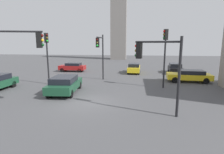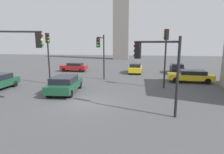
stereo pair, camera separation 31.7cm
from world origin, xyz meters
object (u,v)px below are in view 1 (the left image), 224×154
object	(u,v)px
traffic_light_0	(12,51)
traffic_light_1	(165,48)
car_0	(65,84)
traffic_light_2	(100,49)
traffic_light_4	(47,49)
car_4	(73,67)
car_1	(175,68)
car_5	(189,75)
traffic_light_3	(157,60)
car_2	(134,68)

from	to	relation	value
traffic_light_0	traffic_light_1	bearing A→B (deg)	18.54
traffic_light_0	car_0	bearing A→B (deg)	51.09
traffic_light_2	car_0	size ratio (longest dim) A/B	1.13
traffic_light_1	traffic_light_4	distance (m)	12.00
traffic_light_2	car_4	distance (m)	9.45
traffic_light_1	traffic_light_4	world-z (taller)	traffic_light_1
car_1	traffic_light_4	bearing A→B (deg)	-53.24
car_0	car_5	distance (m)	13.81
traffic_light_3	car_4	xyz separation A→B (m)	(-10.94, 15.80, -2.60)
car_2	car_5	world-z (taller)	car_2
traffic_light_2	car_4	world-z (taller)	traffic_light_2
traffic_light_1	traffic_light_3	bearing A→B (deg)	50.41
traffic_light_0	car_2	distance (m)	17.95
traffic_light_3	car_0	bearing A→B (deg)	-2.31
traffic_light_2	car_5	xyz separation A→B (m)	(10.04, 1.08, -2.97)
car_0	car_1	distance (m)	17.38
car_2	traffic_light_2	bearing A→B (deg)	152.79
traffic_light_0	car_0	xyz separation A→B (m)	(1.82, 4.03, -3.05)
traffic_light_1	traffic_light_2	size ratio (longest dim) A/B	1.06
car_0	car_4	size ratio (longest dim) A/B	1.19
car_2	car_1	bearing A→B (deg)	-81.38
traffic_light_2	car_0	bearing A→B (deg)	-21.97
traffic_light_1	traffic_light_4	size ratio (longest dim) A/B	1.05
traffic_light_2	traffic_light_4	bearing A→B (deg)	-67.83
traffic_light_0	traffic_light_4	size ratio (longest dim) A/B	1.01
traffic_light_2	traffic_light_4	world-z (taller)	traffic_light_4
traffic_light_1	traffic_light_2	world-z (taller)	traffic_light_1
traffic_light_3	car_2	distance (m)	15.85
car_0	car_1	size ratio (longest dim) A/B	1.09
traffic_light_0	traffic_light_3	distance (m)	9.31
traffic_light_2	traffic_light_3	size ratio (longest dim) A/B	1.12
car_0	car_2	bearing A→B (deg)	-31.32
traffic_light_2	car_2	bearing A→B (deg)	152.56
traffic_light_1	traffic_light_4	xyz separation A→B (m)	(-12.00, 0.17, -0.17)
traffic_light_1	car_0	bearing A→B (deg)	-8.64
traffic_light_0	car_4	size ratio (longest dim) A/B	1.36
traffic_light_4	car_4	xyz separation A→B (m)	(-0.43, 8.84, -3.03)
traffic_light_2	traffic_light_3	xyz separation A→B (m)	(5.19, -8.91, -0.38)
traffic_light_2	car_2	size ratio (longest dim) A/B	1.29
car_1	car_2	xyz separation A→B (m)	(-6.05, -0.68, -0.01)
car_1	car_4	size ratio (longest dim) A/B	1.08
car_2	car_5	size ratio (longest dim) A/B	0.85
traffic_light_3	car_5	size ratio (longest dim) A/B	0.97
traffic_light_0	car_2	world-z (taller)	traffic_light_0
traffic_light_1	traffic_light_2	distance (m)	7.02
traffic_light_1	traffic_light_3	xyz separation A→B (m)	(-1.49, -6.78, -0.59)
traffic_light_0	car_4	xyz separation A→B (m)	(-1.65, 16.06, -3.12)
traffic_light_0	traffic_light_1	distance (m)	12.88
traffic_light_0	traffic_light_3	xyz separation A→B (m)	(9.29, 0.26, -0.51)
car_1	traffic_light_1	bearing A→B (deg)	-13.08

